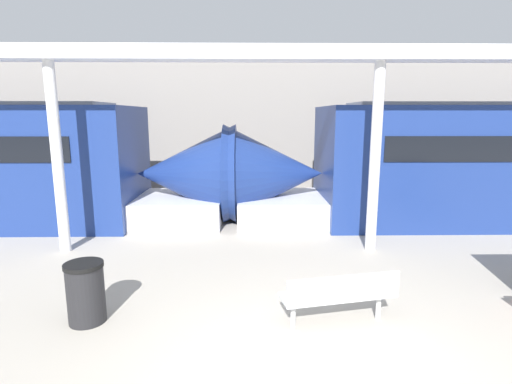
{
  "coord_description": "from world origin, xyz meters",
  "views": [
    {
      "loc": [
        -0.56,
        -3.83,
        2.87
      ],
      "look_at": [
        -0.43,
        3.77,
        1.4
      ],
      "focal_mm": 28.0,
      "sensor_mm": 36.0,
      "label": 1
    }
  ],
  "objects_px": {
    "bench_near": "(340,294)",
    "support_column_near": "(375,159)",
    "support_column_far": "(57,160)",
    "trash_bin": "(86,292)"
  },
  "relations": [
    {
      "from": "bench_near",
      "to": "support_column_near",
      "type": "xyz_separation_m",
      "value": [
        1.39,
        3.21,
        1.48
      ]
    },
    {
      "from": "support_column_far",
      "to": "support_column_near",
      "type": "bearing_deg",
      "value": 0.0
    },
    {
      "from": "bench_near",
      "to": "support_column_near",
      "type": "bearing_deg",
      "value": 54.75
    },
    {
      "from": "support_column_near",
      "to": "bench_near",
      "type": "bearing_deg",
      "value": -113.48
    },
    {
      "from": "trash_bin",
      "to": "support_column_far",
      "type": "distance_m",
      "value": 3.76
    },
    {
      "from": "support_column_near",
      "to": "support_column_far",
      "type": "distance_m",
      "value": 6.57
    },
    {
      "from": "support_column_near",
      "to": "support_column_far",
      "type": "height_order",
      "value": "same"
    },
    {
      "from": "trash_bin",
      "to": "support_column_far",
      "type": "relative_size",
      "value": 0.22
    },
    {
      "from": "support_column_near",
      "to": "trash_bin",
      "type": "bearing_deg",
      "value": -148.53
    },
    {
      "from": "support_column_far",
      "to": "bench_near",
      "type": "bearing_deg",
      "value": -31.78
    }
  ]
}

